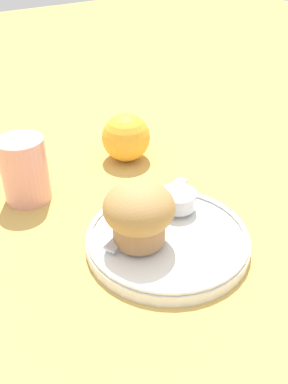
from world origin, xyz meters
name	(u,v)px	position (x,y,z in m)	size (l,w,h in m)	color
ground_plane	(155,244)	(0.00, 0.00, 0.00)	(3.00, 3.00, 0.00)	tan
plate	(168,239)	(0.01, -0.01, 0.01)	(0.20, 0.20, 0.02)	white
muffin	(137,211)	(-0.02, 0.00, 0.06)	(0.08, 0.08, 0.07)	#9E7047
cream_ramekin	(178,199)	(0.06, 0.02, 0.03)	(0.05, 0.05, 0.02)	silver
berry_pair	(150,209)	(0.02, 0.03, 0.03)	(0.03, 0.01, 0.01)	#4C194C
butter_knife	(150,210)	(0.02, 0.04, 0.02)	(0.17, 0.08, 0.00)	#B7B7BC
orange_fruit	(126,137)	(0.09, 0.20, 0.04)	(0.08, 0.08, 0.08)	#F4A82D
juice_glass	(24,170)	(-0.08, 0.19, 0.05)	(0.06, 0.06, 0.09)	#E5998C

